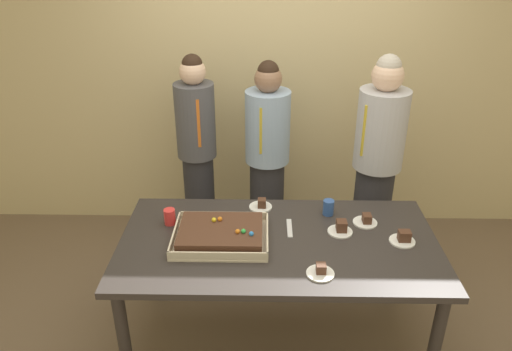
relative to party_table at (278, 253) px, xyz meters
name	(u,v)px	position (x,y,z in m)	size (l,w,h in m)	color
ground_plane	(276,340)	(0.00, 0.00, -0.70)	(12.00, 12.00, 0.00)	brown
interior_back_panel	(276,55)	(0.00, 1.60, 0.80)	(8.00, 0.12, 3.00)	#CCB784
party_table	(278,253)	(0.00, 0.00, 0.00)	(1.87, 0.97, 0.78)	#2D2826
sheet_cake	(221,234)	(-0.34, 0.00, 0.13)	(0.55, 0.43, 0.11)	beige
plated_slice_near_left	(321,272)	(0.21, -0.31, 0.10)	(0.15, 0.15, 0.06)	white
plated_slice_near_right	(341,228)	(0.38, 0.10, 0.11)	(0.15, 0.15, 0.08)	white
plated_slice_far_left	(366,221)	(0.54, 0.20, 0.10)	(0.15, 0.15, 0.06)	white
plated_slice_far_right	(403,238)	(0.72, 0.00, 0.11)	(0.15, 0.15, 0.07)	white
plated_slice_center_front	(261,205)	(-0.11, 0.38, 0.10)	(0.15, 0.15, 0.07)	white
drink_cup_nearest	(328,207)	(0.32, 0.30, 0.14)	(0.07, 0.07, 0.10)	#2D5199
drink_cup_middle	(170,217)	(-0.67, 0.17, 0.14)	(0.07, 0.07, 0.10)	red
cake_server_utensil	(289,228)	(0.07, 0.13, 0.09)	(0.03, 0.20, 0.01)	silver
person_serving_front	(377,165)	(0.73, 0.84, 0.18)	(0.35, 0.35, 1.69)	#28282D
person_green_shirt_behind	(267,158)	(-0.06, 1.07, 0.12)	(0.34, 0.34, 1.58)	#28282D
person_striped_tie_right	(197,153)	(-0.61, 1.09, 0.16)	(0.30, 0.30, 1.63)	#28282D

